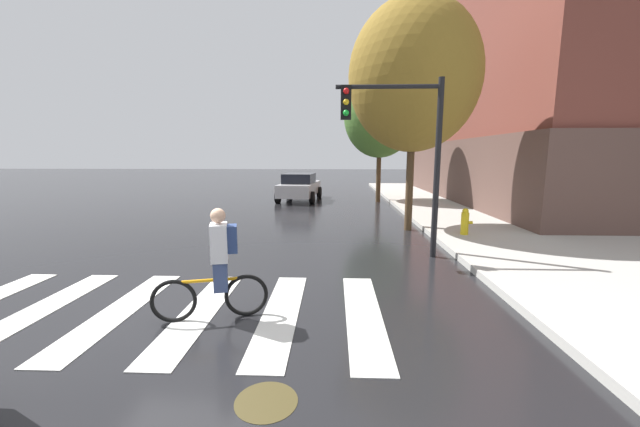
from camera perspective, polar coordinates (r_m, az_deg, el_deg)
ground_plane at (r=6.39m, az=-22.52°, el=-14.09°), size 120.00×120.00×0.00m
crosswalk_stripes at (r=6.46m, az=-23.97°, el=-13.87°), size 7.01×3.27×0.01m
manhole_cover at (r=4.13m, az=-8.49°, el=-27.27°), size 0.64×0.64×0.01m
sedan_mid at (r=19.85m, az=-3.24°, el=4.28°), size 2.32×4.42×1.48m
cyclist at (r=5.62m, az=-15.83°, el=-7.77°), size 1.67×0.49×1.69m
traffic_light_near at (r=8.79m, az=12.94°, el=11.63°), size 2.47×0.28×4.20m
fire_hydrant at (r=11.37m, az=21.92°, el=-1.21°), size 0.33×0.22×0.78m
street_tree_near at (r=12.34m, az=14.59°, el=20.24°), size 4.06×4.06×7.22m
street_tree_mid at (r=19.41m, az=9.46°, el=14.95°), size 3.70×3.70×6.58m
corner_building at (r=25.51m, az=38.72°, el=19.09°), size 16.58×19.89×15.48m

